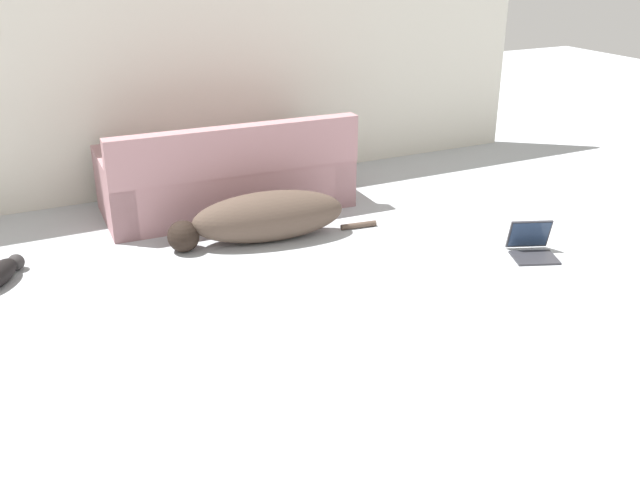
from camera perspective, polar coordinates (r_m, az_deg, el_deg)
wall_back at (r=6.61m, az=-11.39°, el=15.17°), size 7.28×0.06×2.66m
couch at (r=6.23m, az=-7.46°, el=4.84°), size 2.12×1.00×0.81m
dog at (r=5.54m, az=-4.54°, el=1.79°), size 1.70×0.54×0.40m
cat at (r=5.37m, az=-24.11°, el=-2.37°), size 0.37×0.53×0.16m
laptop_open at (r=5.56m, az=16.55°, el=-0.29°), size 0.42×0.42×0.25m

